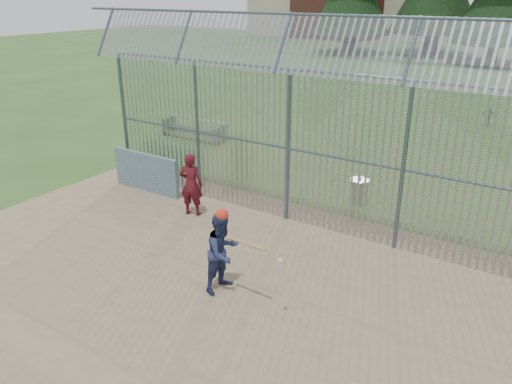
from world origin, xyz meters
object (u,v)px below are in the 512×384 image
Objects in this scene: dugout_wall at (146,172)px; bleacher at (194,128)px; onlooker at (191,184)px; trash_can at (359,191)px; batter at (223,252)px.

dugout_wall is 0.83× the size of bleacher.
onlooker reaches higher than trash_can.
bleacher is at bearing 162.01° from trash_can.
onlooker is at bearing 57.72° from batter.
dugout_wall is 3.05× the size of trash_can.
batter is 2.05× the size of trash_can.
dugout_wall is at bearing -64.11° from bleacher.
onlooker is 2.15× the size of trash_can.
bleacher is at bearing 50.89° from batter.
onlooker reaches higher than batter.
batter is 0.96× the size of onlooker.
trash_can is at bearing 2.06° from batter.
bleacher is (-8.44, 2.74, 0.03)m from trash_can.
dugout_wall is 1.42× the size of onlooker.
batter is at bearing -96.04° from trash_can.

